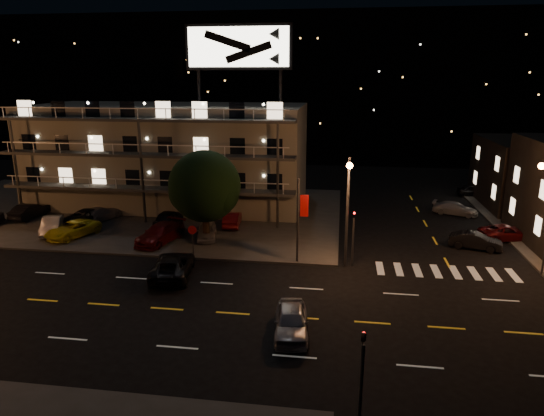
# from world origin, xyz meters

# --- Properties ---
(ground) EXTENTS (140.00, 140.00, 0.00)m
(ground) POSITION_xyz_m (0.00, 0.00, 0.00)
(ground) COLOR black
(ground) RESTS_ON ground
(curb_nw) EXTENTS (44.00, 24.00, 0.15)m
(curb_nw) POSITION_xyz_m (-14.00, 20.00, 0.07)
(curb_nw) COLOR #363533
(curb_nw) RESTS_ON ground
(motel) EXTENTS (28.00, 13.80, 18.10)m
(motel) POSITION_xyz_m (-9.94, 23.88, 5.34)
(motel) COLOR gray
(motel) RESTS_ON ground
(hill_backdrop) EXTENTS (120.00, 25.00, 24.00)m
(hill_backdrop) POSITION_xyz_m (-5.94, 68.78, 11.55)
(hill_backdrop) COLOR black
(hill_backdrop) RESTS_ON ground
(streetlight_nc) EXTENTS (0.44, 1.92, 8.00)m
(streetlight_nc) POSITION_xyz_m (8.50, 7.94, 4.96)
(streetlight_nc) COLOR #2D2D30
(streetlight_nc) RESTS_ON ground
(signal_nw) EXTENTS (0.20, 0.27, 4.60)m
(signal_nw) POSITION_xyz_m (9.00, 8.50, 2.57)
(signal_nw) COLOR #2D2D30
(signal_nw) RESTS_ON ground
(signal_sw) EXTENTS (0.20, 0.27, 4.60)m
(signal_sw) POSITION_xyz_m (9.00, -8.50, 2.57)
(signal_sw) COLOR #2D2D30
(signal_sw) RESTS_ON ground
(banner_north) EXTENTS (0.83, 0.16, 6.40)m
(banner_north) POSITION_xyz_m (5.09, 8.40, 3.43)
(banner_north) COLOR #2D2D30
(banner_north) RESTS_ON ground
(stop_sign) EXTENTS (0.91, 0.11, 2.61)m
(stop_sign) POSITION_xyz_m (-3.00, 8.57, 1.71)
(stop_sign) COLOR #2D2D30
(stop_sign) RESTS_ON ground
(tree) EXTENTS (6.02, 5.80, 7.58)m
(tree) POSITION_xyz_m (-2.87, 11.73, 4.65)
(tree) COLOR black
(tree) RESTS_ON curb_nw
(lot_car_1) EXTENTS (3.05, 4.50, 1.40)m
(lot_car_1) POSITION_xyz_m (-16.71, 11.97, 0.85)
(lot_car_1) COLOR gray
(lot_car_1) RESTS_ON curb_nw
(lot_car_2) EXTENTS (3.84, 5.22, 1.32)m
(lot_car_2) POSITION_xyz_m (-14.40, 11.33, 0.81)
(lot_car_2) COLOR yellow
(lot_car_2) RESTS_ON curb_nw
(lot_car_3) EXTENTS (3.37, 5.54, 1.50)m
(lot_car_3) POSITION_xyz_m (-6.54, 11.04, 0.90)
(lot_car_3) COLOR #550C0E
(lot_car_3) RESTS_ON curb_nw
(lot_car_4) EXTENTS (2.30, 4.04, 1.30)m
(lot_car_4) POSITION_xyz_m (-3.02, 12.54, 0.80)
(lot_car_4) COLOR gray
(lot_car_4) RESTS_ON curb_nw
(lot_car_5) EXTENTS (1.85, 4.45, 1.43)m
(lot_car_5) POSITION_xyz_m (-21.51, 16.04, 0.87)
(lot_car_5) COLOR black
(lot_car_5) RESTS_ON curb_nw
(lot_car_6) EXTENTS (3.05, 5.16, 1.35)m
(lot_car_6) POSITION_xyz_m (-15.08, 15.48, 0.82)
(lot_car_6) COLOR black
(lot_car_6) RESTS_ON curb_nw
(lot_car_7) EXTENTS (3.10, 4.74, 1.28)m
(lot_car_7) POSITION_xyz_m (-14.43, 16.24, 0.79)
(lot_car_7) COLOR gray
(lot_car_7) RESTS_ON curb_nw
(lot_car_8) EXTENTS (1.76, 4.33, 1.47)m
(lot_car_8) POSITION_xyz_m (-7.43, 15.49, 0.89)
(lot_car_8) COLOR black
(lot_car_8) RESTS_ON curb_nw
(lot_car_9) EXTENTS (1.79, 4.09, 1.31)m
(lot_car_9) POSITION_xyz_m (-1.65, 16.21, 0.80)
(lot_car_9) COLOR #550C0E
(lot_car_9) RESTS_ON curb_nw
(side_car_0) EXTENTS (4.26, 2.45, 1.33)m
(side_car_0) POSITION_xyz_m (18.80, 13.47, 0.66)
(side_car_0) COLOR black
(side_car_0) RESTS_ON ground
(side_car_1) EXTENTS (5.00, 3.27, 1.28)m
(side_car_1) POSITION_xyz_m (22.02, 16.17, 0.64)
(side_car_1) COLOR #550C0E
(side_car_1) RESTS_ON ground
(side_car_2) EXTENTS (4.64, 3.06, 1.25)m
(side_car_2) POSITION_xyz_m (19.39, 23.54, 0.62)
(side_car_2) COLOR gray
(side_car_2) RESTS_ON ground
(side_car_3) EXTENTS (4.03, 1.80, 1.34)m
(side_car_3) POSITION_xyz_m (23.37, 31.84, 0.67)
(side_car_3) COLOR black
(side_car_3) RESTS_ON ground
(road_car_east) EXTENTS (2.22, 4.58, 1.51)m
(road_car_east) POSITION_xyz_m (5.61, -1.82, 0.75)
(road_car_east) COLOR gray
(road_car_east) RESTS_ON ground
(road_car_west) EXTENTS (3.34, 5.77, 1.51)m
(road_car_west) POSITION_xyz_m (-3.29, 4.81, 0.76)
(road_car_west) COLOR black
(road_car_west) RESTS_ON ground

